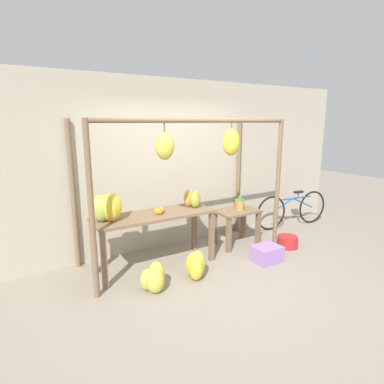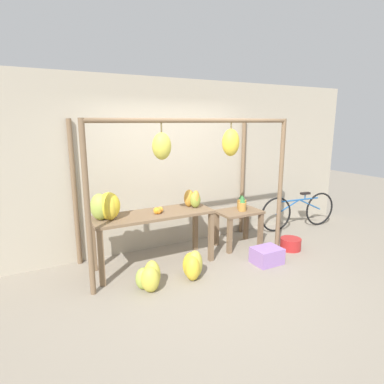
{
  "view_description": "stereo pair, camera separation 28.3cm",
  "coord_description": "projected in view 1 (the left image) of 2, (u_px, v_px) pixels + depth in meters",
  "views": [
    {
      "loc": [
        -2.38,
        -3.17,
        2.12
      ],
      "look_at": [
        0.11,
        0.91,
        1.06
      ],
      "focal_mm": 30.0,
      "sensor_mm": 36.0,
      "label": 1
    },
    {
      "loc": [
        -2.14,
        -3.31,
        2.12
      ],
      "look_at": [
        0.11,
        0.91,
        1.06
      ],
      "focal_mm": 30.0,
      "sensor_mm": 36.0,
      "label": 2
    }
  ],
  "objects": [
    {
      "name": "ground_plane",
      "position": [
        220.0,
        282.0,
        4.31
      ],
      "size": [
        20.0,
        20.0,
        0.0
      ],
      "primitive_type": "plane",
      "color": "gray"
    },
    {
      "name": "banana_pile_ground_right",
      "position": [
        196.0,
        266.0,
        4.39
      ],
      "size": [
        0.35,
        0.38,
        0.4
      ],
      "color": "gold",
      "rests_on": "ground_plane"
    },
    {
      "name": "shop_wall_back",
      "position": [
        165.0,
        165.0,
        5.34
      ],
      "size": [
        8.0,
        0.08,
        2.8
      ],
      "color": "#B2A893",
      "rests_on": "ground_plane"
    },
    {
      "name": "orange_pile",
      "position": [
        159.0,
        211.0,
        4.6
      ],
      "size": [
        0.16,
        0.14,
        0.09
      ],
      "color": "orange",
      "rests_on": "display_table_main"
    },
    {
      "name": "fruit_crate_white",
      "position": [
        267.0,
        254.0,
        4.94
      ],
      "size": [
        0.43,
        0.34,
        0.24
      ],
      "color": "#9970B7",
      "rests_on": "ground_plane"
    },
    {
      "name": "display_table_main",
      "position": [
        155.0,
        222.0,
        4.65
      ],
      "size": [
        1.77,
        0.6,
        0.81
      ],
      "color": "brown",
      "rests_on": "ground_plane"
    },
    {
      "name": "parked_bicycle",
      "position": [
        292.0,
        209.0,
        6.56
      ],
      "size": [
        1.77,
        0.23,
        0.73
      ],
      "color": "black",
      "rests_on": "ground_plane"
    },
    {
      "name": "display_table_side",
      "position": [
        237.0,
        219.0,
        5.54
      ],
      "size": [
        0.74,
        0.5,
        0.63
      ],
      "color": "brown",
      "rests_on": "ground_plane"
    },
    {
      "name": "banana_pile_on_table",
      "position": [
        108.0,
        208.0,
        4.26
      ],
      "size": [
        0.44,
        0.36,
        0.38
      ],
      "color": "yellow",
      "rests_on": "display_table_main"
    },
    {
      "name": "pineapple_cluster",
      "position": [
        239.0,
        203.0,
        5.53
      ],
      "size": [
        0.18,
        0.25,
        0.26
      ],
      "color": "#B27F38",
      "rests_on": "display_table_side"
    },
    {
      "name": "papaya_pile",
      "position": [
        193.0,
        199.0,
        4.95
      ],
      "size": [
        0.24,
        0.27,
        0.27
      ],
      "color": "#93A33D",
      "rests_on": "display_table_main"
    },
    {
      "name": "blue_bucket",
      "position": [
        288.0,
        242.0,
        5.51
      ],
      "size": [
        0.35,
        0.35,
        0.19
      ],
      "color": "#AD2323",
      "rests_on": "ground_plane"
    },
    {
      "name": "banana_pile_ground_left",
      "position": [
        154.0,
        278.0,
        4.08
      ],
      "size": [
        0.36,
        0.42,
        0.38
      ],
      "color": "gold",
      "rests_on": "ground_plane"
    },
    {
      "name": "stall_awning",
      "position": [
        193.0,
        164.0,
        4.6
      ],
      "size": [
        3.09,
        1.16,
        2.16
      ],
      "color": "brown",
      "rests_on": "ground_plane"
    }
  ]
}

